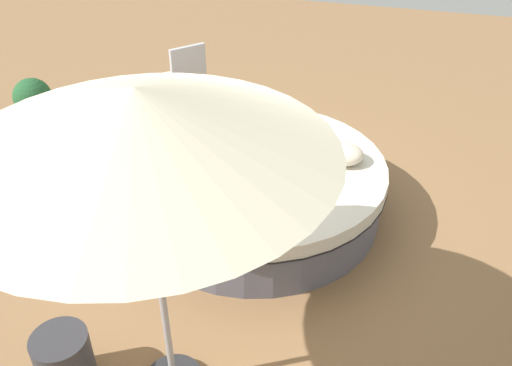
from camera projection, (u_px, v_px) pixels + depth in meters
The scene contains 9 objects.
ground_plane at pixel (256, 211), 5.93m from camera, with size 16.00×16.00×0.00m, color olive.
round_bed at pixel (256, 187), 5.75m from camera, with size 2.69×2.69×0.62m.
throw_pillow_0 at pixel (340, 153), 5.56m from camera, with size 0.48×0.38×0.19m, color beige.
throw_pillow_1 at pixel (280, 121), 6.16m from camera, with size 0.48×0.37×0.17m, color silver.
throw_pillow_2 at pixel (199, 130), 5.99m from camera, with size 0.49×0.31×0.16m, color beige.
patio_chair at pixel (185, 73), 7.65m from camera, with size 0.72×0.72×0.98m.
patio_umbrella at pixel (139, 125), 2.88m from camera, with size 2.22×2.22×2.44m.
planter at pixel (34, 104), 7.15m from camera, with size 0.49×0.49×0.77m.
side_table at pixel (65, 361), 4.01m from camera, with size 0.42×0.42×0.50m, color #333338.
Camera 1 is at (1.30, -4.54, 3.60)m, focal length 38.26 mm.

